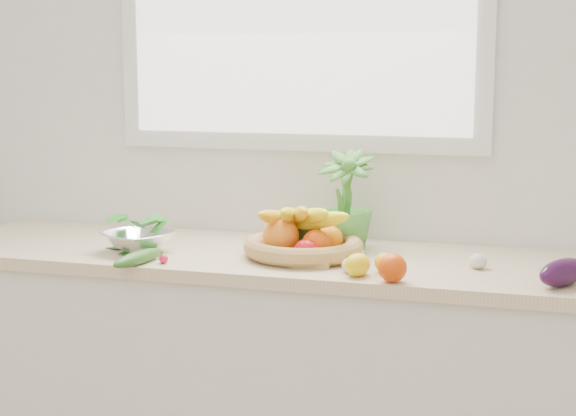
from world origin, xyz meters
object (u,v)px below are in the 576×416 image
(apple, at_px, (306,252))
(fruit_basket, at_px, (302,240))
(eggplant, at_px, (563,272))
(colander_with_spinach, at_px, (138,235))
(cucumber, at_px, (138,258))
(potted_herb, at_px, (345,201))

(apple, distance_m, fruit_basket, 0.12)
(eggplant, distance_m, colander_with_spinach, 1.30)
(apple, bearing_deg, colander_with_spinach, 177.56)
(eggplant, xyz_separation_m, fruit_basket, (-0.78, 0.15, 0.02))
(cucumber, xyz_separation_m, potted_herb, (0.55, 0.40, 0.14))
(apple, xyz_separation_m, colander_with_spinach, (-0.56, 0.02, 0.02))
(eggplant, xyz_separation_m, potted_herb, (-0.68, 0.30, 0.12))
(cucumber, relative_size, fruit_basket, 0.46)
(potted_herb, distance_m, fruit_basket, 0.21)
(potted_herb, bearing_deg, apple, -103.08)
(cucumber, relative_size, colander_with_spinach, 0.82)
(potted_herb, relative_size, fruit_basket, 0.67)
(cucumber, distance_m, potted_herb, 0.69)
(fruit_basket, bearing_deg, apple, -69.19)
(eggplant, bearing_deg, apple, 176.85)
(cucumber, height_order, potted_herb, potted_herb)
(eggplant, distance_m, potted_herb, 0.75)
(apple, height_order, eggplant, apple)
(colander_with_spinach, bearing_deg, potted_herb, 20.73)
(cucumber, height_order, colander_with_spinach, colander_with_spinach)
(apple, distance_m, potted_herb, 0.29)
(colander_with_spinach, bearing_deg, apple, -2.44)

